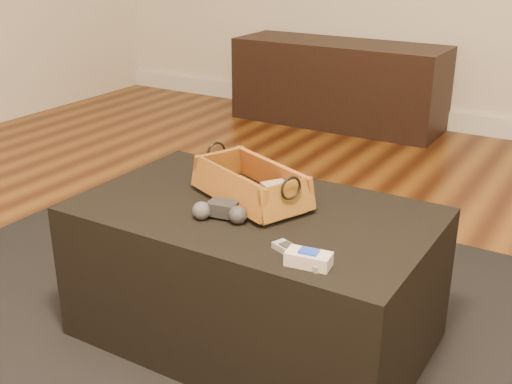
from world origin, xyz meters
The scene contains 11 objects.
floor centered at (0.00, 0.00, -0.01)m, with size 5.00×5.50×0.01m, color brown.
baseboard centered at (0.00, 2.73, 0.06)m, with size 5.00×0.04×0.12m, color white.
media_cabinet centered at (-0.61, 2.51, 0.26)m, with size 1.34×0.45×0.53m, color black.
area_rug centered at (0.18, 0.13, 0.01)m, with size 2.60×2.00×0.01m, color black.
ottoman centered at (0.18, 0.18, 0.22)m, with size 1.00×0.60×0.42m, color black.
tv_remote centered at (0.12, 0.22, 0.46)m, with size 0.20×0.04×0.02m, color black.
cloth_bundle centered at (0.25, 0.21, 0.47)m, with size 0.10×0.07×0.06m, color tan.
wicker_basket centered at (0.15, 0.22, 0.48)m, with size 0.41×0.32×0.13m.
game_controller centered at (0.15, 0.07, 0.46)m, with size 0.16×0.10×0.05m.
silver_remote centered at (0.43, -0.02, 0.44)m, with size 0.17×0.10×0.02m.
cream_gadget centered at (0.47, -0.04, 0.45)m, with size 0.11×0.07×0.04m.
Camera 1 is at (1.05, -1.24, 1.15)m, focal length 45.00 mm.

